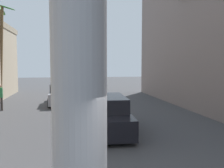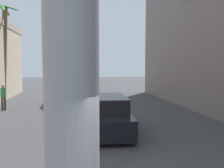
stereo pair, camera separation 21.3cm
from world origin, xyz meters
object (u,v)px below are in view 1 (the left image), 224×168
object	(u,v)px
pedestrian_far_left	(0,95)
palm_tree_mid_right	(199,37)
car_lead	(105,114)
car_far	(63,94)

from	to	relation	value
pedestrian_far_left	palm_tree_mid_right	bearing A→B (deg)	-6.77
palm_tree_mid_right	pedestrian_far_left	xyz separation A→B (m)	(-12.81, 1.52, -3.80)
car_lead	pedestrian_far_left	xyz separation A→B (m)	(-5.93, 5.79, 0.26)
pedestrian_far_left	car_far	bearing A→B (deg)	30.93
car_lead	car_far	xyz separation A→B (m)	(-2.05, 8.11, -0.00)
car_lead	car_far	bearing A→B (deg)	104.21
car_lead	palm_tree_mid_right	xyz separation A→B (m)	(6.88, 4.27, 4.06)
palm_tree_mid_right	pedestrian_far_left	size ratio (longest dim) A/B	4.72
car_lead	pedestrian_far_left	bearing A→B (deg)	135.71
car_far	car_lead	bearing A→B (deg)	-75.79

